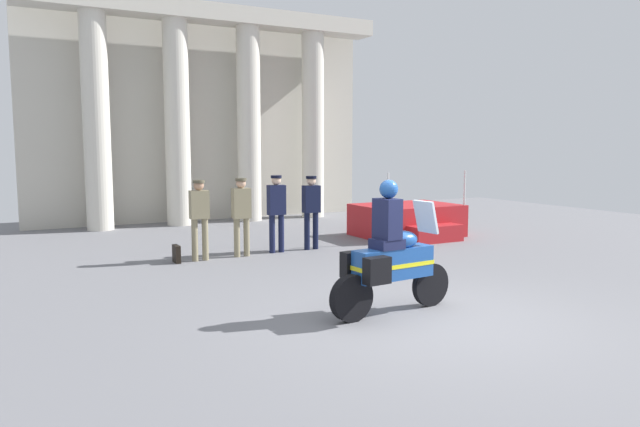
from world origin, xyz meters
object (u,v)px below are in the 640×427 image
at_px(officer_in_row_3, 311,206).
at_px(motorcycle_with_rider, 389,259).
at_px(officer_in_row_2, 276,207).
at_px(briefcase_on_ground, 176,254).
at_px(officer_in_row_0, 199,213).
at_px(reviewing_stand, 408,221).
at_px(officer_in_row_1, 241,211).

distance_m(officer_in_row_3, motorcycle_with_rider, 5.42).
height_order(officer_in_row_2, briefcase_on_ground, officer_in_row_2).
relative_size(officer_in_row_0, officer_in_row_3, 0.99).
distance_m(reviewing_stand, officer_in_row_1, 4.99).
distance_m(officer_in_row_3, briefcase_on_ground, 3.25).
distance_m(officer_in_row_1, motorcycle_with_rider, 5.14).
height_order(officer_in_row_0, officer_in_row_1, officer_in_row_1).
distance_m(officer_in_row_0, motorcycle_with_rider, 5.23).
distance_m(officer_in_row_2, briefcase_on_ground, 2.43).
distance_m(officer_in_row_2, motorcycle_with_rider, 5.26).
bearing_deg(motorcycle_with_rider, officer_in_row_0, 97.99).
bearing_deg(briefcase_on_ground, reviewing_stand, 6.28).
relative_size(reviewing_stand, briefcase_on_ground, 7.13).
bearing_deg(motorcycle_with_rider, officer_in_row_1, 87.77).
xyz_separation_m(officer_in_row_1, officer_in_row_2, (0.86, 0.09, 0.02)).
bearing_deg(officer_in_row_0, motorcycle_with_rider, 105.06).
xyz_separation_m(officer_in_row_0, officer_in_row_2, (1.78, 0.13, 0.03)).
xyz_separation_m(reviewing_stand, officer_in_row_3, (-3.18, -0.59, 0.59)).
bearing_deg(officer_in_row_1, officer_in_row_0, 4.08).
relative_size(officer_in_row_0, motorcycle_with_rider, 0.80).
bearing_deg(briefcase_on_ground, officer_in_row_3, 1.96).
relative_size(reviewing_stand, officer_in_row_2, 1.49).
bearing_deg(officer_in_row_0, reviewing_stand, -171.06).
bearing_deg(officer_in_row_3, briefcase_on_ground, 3.97).
distance_m(reviewing_stand, officer_in_row_3, 3.29).
xyz_separation_m(officer_in_row_1, officer_in_row_3, (1.72, 0.09, 0.00)).
height_order(reviewing_stand, officer_in_row_1, reviewing_stand).
bearing_deg(officer_in_row_2, officer_in_row_3, -178.34).
bearing_deg(officer_in_row_1, officer_in_row_3, -175.09).
xyz_separation_m(officer_in_row_2, briefcase_on_ground, (-2.28, -0.11, -0.83)).
xyz_separation_m(officer_in_row_1, briefcase_on_ground, (-1.42, -0.02, -0.81)).
bearing_deg(motorcycle_with_rider, reviewing_stand, 46.22).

